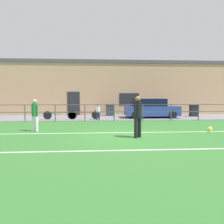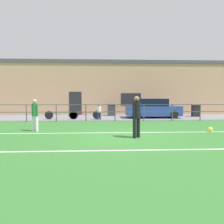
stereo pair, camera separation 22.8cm
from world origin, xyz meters
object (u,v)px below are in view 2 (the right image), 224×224
player_striker (35,113)px  player_goalkeeper (137,114)px  spectator_child (99,111)px  bicycle_parked_1 (85,115)px  soccer_ball_match (210,129)px  trash_bin_0 (111,110)px  bicycle_parked_0 (61,115)px  trash_bin_1 (196,111)px  parked_car_red (152,109)px

player_striker → player_goalkeeper: bearing=-168.0°
player_goalkeeper → spectator_child: 7.12m
player_goalkeeper → bicycle_parked_1: bearing=65.8°
soccer_ball_match → trash_bin_0: 9.87m
spectator_child → trash_bin_0: spectator_child is taller
soccer_ball_match → bicycle_parked_0: bearing=143.4°
player_striker → trash_bin_1: player_striker is taller
bicycle_parked_1 → player_goalkeeper: bearing=-70.9°
soccer_ball_match → parked_car_red: (-1.21, 6.96, 0.62)m
soccer_ball_match → spectator_child: 7.77m
trash_bin_0 → player_striker: bearing=-116.8°
player_goalkeeper → player_striker: 5.09m
player_goalkeeper → parked_car_red: size_ratio=0.41×
player_goalkeeper → player_striker: bearing=113.7°
parked_car_red → bicycle_parked_0: bearing=-172.9°
player_goalkeeper → player_striker: size_ratio=1.09×
soccer_ball_match → trash_bin_0: bearing=116.2°
parked_car_red → bicycle_parked_0: 7.05m
spectator_child → bicycle_parked_0: spectator_child is taller
trash_bin_1 → parked_car_red: bearing=-168.8°
parked_car_red → trash_bin_1: 3.91m
parked_car_red → soccer_ball_match: bearing=-80.1°
spectator_child → bicycle_parked_0: (-2.81, 0.53, -0.31)m
soccer_ball_match → bicycle_parked_0: (-8.20, 6.09, 0.22)m
soccer_ball_match → trash_bin_1: bearing=71.3°
player_striker → bicycle_parked_0: player_striker is taller
player_striker → parked_car_red: 9.66m
parked_car_red → player_striker: bearing=-139.0°
spectator_child → bicycle_parked_1: 1.19m
spectator_child → player_striker: bearing=44.7°
player_striker → spectator_child: size_ratio=1.42×
bicycle_parked_1 → trash_bin_0: size_ratio=2.30×
trash_bin_1 → trash_bin_0: bearing=170.8°
trash_bin_1 → player_striker: bearing=-147.5°
spectator_child → trash_bin_1: size_ratio=1.17×
soccer_ball_match → player_striker: bearing=175.8°
bicycle_parked_0 → bicycle_parked_1: 1.79m
soccer_ball_match → spectator_child: bearing=134.1°
soccer_ball_match → bicycle_parked_0: size_ratio=0.10×
player_striker → trash_bin_0: 9.23m
player_striker → trash_bin_0: size_ratio=1.58×
parked_car_red → bicycle_parked_0: size_ratio=1.78×
player_striker → soccer_ball_match: 8.57m
player_goalkeeper → trash_bin_0: bearing=49.6°
player_goalkeeper → bicycle_parked_0: bearing=77.1°
spectator_child → bicycle_parked_0: size_ratio=0.47×
player_goalkeeper → bicycle_parked_0: 8.67m
player_goalkeeper → trash_bin_1: (6.44, 9.09, -0.48)m
soccer_ball_match → trash_bin_0: (-4.35, 8.85, 0.41)m
trash_bin_0 → bicycle_parked_0: bearing=-144.4°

